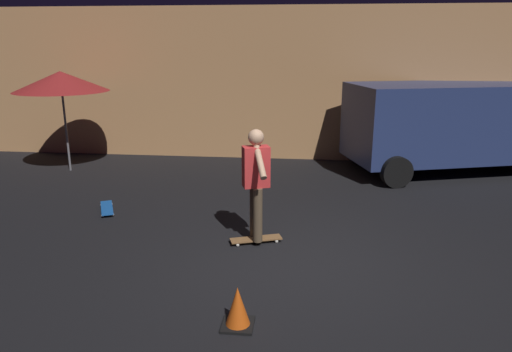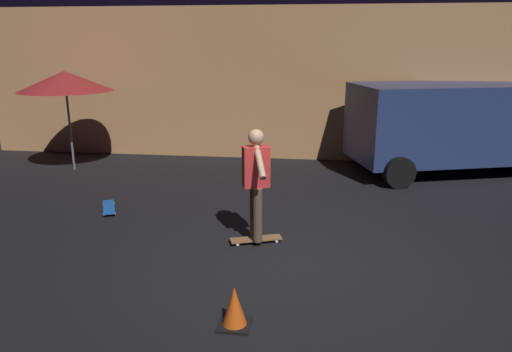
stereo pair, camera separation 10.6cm
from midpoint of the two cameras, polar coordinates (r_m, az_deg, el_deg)
ground_plane at (r=6.58m, az=4.45°, el=-10.72°), size 28.00×28.00×0.00m
low_building at (r=14.22m, az=0.25°, el=11.61°), size 13.91×4.09×3.79m
parked_van at (r=11.81m, az=23.02°, el=5.91°), size 4.95×3.30×2.03m
patio_umbrella at (r=11.77m, az=-21.67°, el=10.52°), size 2.10×2.10×2.30m
skateboard_ridden at (r=7.26m, az=0.42°, el=-7.58°), size 0.80×0.45×0.07m
skateboard_spare at (r=8.98m, az=-16.90°, el=-3.61°), size 0.51×0.79×0.07m
skater at (r=6.92m, az=0.44°, el=-0.11°), size 0.43×0.96×1.67m
traffic_cone at (r=5.24m, az=-2.00°, el=-15.56°), size 0.34×0.34×0.46m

